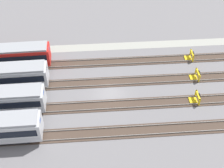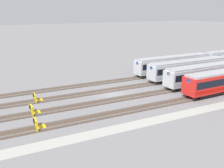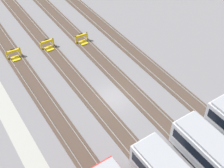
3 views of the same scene
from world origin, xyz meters
The scene contains 9 objects.
ground_plane centered at (0.00, 0.00, 0.00)m, with size 400.00×400.00×0.00m, color slate.
service_walkway centered at (0.00, -11.36, 0.00)m, with size 54.00×2.00×0.01m, color #9E9E93.
rail_track_nearest centered at (0.00, -7.10, 0.04)m, with size 90.00×2.24×0.21m.
rail_track_near_inner centered at (0.00, -2.37, 0.04)m, with size 90.00×2.24×0.21m.
rail_track_middle centered at (0.00, 2.37, 0.04)m, with size 90.00×2.24×0.21m.
rail_track_far_inner centered at (0.00, 7.10, 0.04)m, with size 90.00×2.24×0.21m.
bumper_stop_nearest_track centered at (-13.56, -7.11, 0.51)m, with size 1.38×2.01×1.22m.
bumper_stop_near_inner_track centered at (-13.17, -2.37, 0.51)m, with size 1.35×2.00×1.22m.
bumper_stop_middle_track centered at (-11.84, 2.36, 0.51)m, with size 1.36×2.01×1.22m.
Camera 1 is at (2.01, 31.79, 31.19)m, focal length 50.00 mm.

